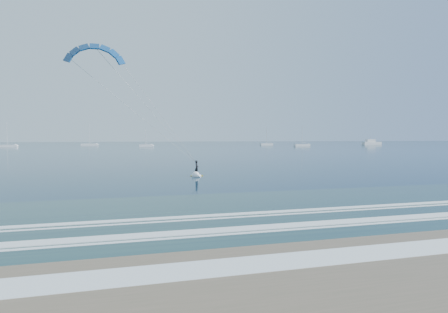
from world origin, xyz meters
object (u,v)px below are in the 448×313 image
motor_yacht (371,143)px  sailboat_4 (266,144)px  kitesurfer_rig (151,111)px  sailboat_3 (146,145)px  sailboat_5 (302,145)px  sailboat_1 (7,146)px  sailboat_2 (89,144)px

motor_yacht → sailboat_4: (-73.62, 5.46, -0.77)m
kitesurfer_rig → motor_yacht: kitesurfer_rig is taller
sailboat_3 → sailboat_5: size_ratio=0.83×
sailboat_1 → sailboat_4: 145.68m
sailboat_2 → sailboat_3: bearing=-51.2°
kitesurfer_rig → sailboat_3: kitesurfer_rig is taller
sailboat_2 → sailboat_4: bearing=-10.4°
sailboat_1 → sailboat_5: size_ratio=1.04×
sailboat_2 → sailboat_4: sailboat_2 is taller
motor_yacht → sailboat_5: size_ratio=1.09×
sailboat_1 → sailboat_2: size_ratio=0.98×
kitesurfer_rig → sailboat_4: size_ratio=1.53×
motor_yacht → sailboat_1: size_ratio=1.05×
sailboat_4 → kitesurfer_rig: bearing=-116.3°
kitesurfer_rig → sailboat_3: (15.71, 169.40, -7.35)m
kitesurfer_rig → sailboat_1: bearing=106.4°
sailboat_4 → sailboat_1: bearing=-176.9°
sailboat_4 → sailboat_5: 35.08m
motor_yacht → sailboat_3: 151.00m
kitesurfer_rig → motor_yacht: bearing=47.5°
kitesurfer_rig → sailboat_3: size_ratio=1.68×
sailboat_4 → motor_yacht: bearing=-4.2°
motor_yacht → sailboat_2: bearing=172.1°
sailboat_2 → sailboat_4: 108.66m
sailboat_2 → sailboat_5: size_ratio=1.06×
sailboat_1 → sailboat_2: 47.40m
sailboat_1 → kitesurfer_rig: bearing=-73.6°
sailboat_1 → sailboat_3: size_ratio=1.25×
motor_yacht → sailboat_1: (-219.08, -2.53, -0.76)m
sailboat_2 → sailboat_5: bearing=-25.4°
motor_yacht → sailboat_4: bearing=175.8°
sailboat_1 → sailboat_5: 154.56m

